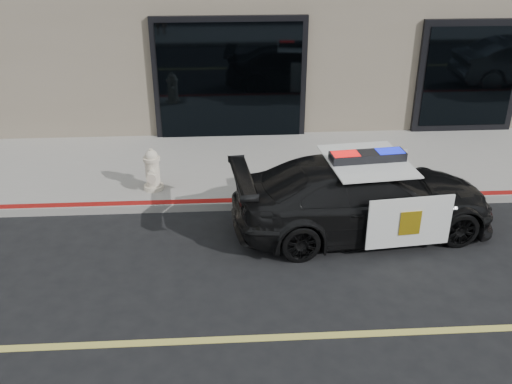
{
  "coord_description": "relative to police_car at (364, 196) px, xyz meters",
  "views": [
    {
      "loc": [
        -1.19,
        -5.68,
        4.95
      ],
      "look_at": [
        -0.71,
        2.2,
        1.0
      ],
      "focal_mm": 40.0,
      "sensor_mm": 36.0,
      "label": 1
    }
  ],
  "objects": [
    {
      "name": "ground",
      "position": [
        -1.12,
        -2.65,
        -0.64
      ],
      "size": [
        120.0,
        120.0,
        0.0
      ],
      "primitive_type": "plane",
      "color": "black",
      "rests_on": "ground"
    },
    {
      "name": "sidewalk_n",
      "position": [
        -1.12,
        2.6,
        -0.57
      ],
      "size": [
        60.0,
        3.5,
        0.15
      ],
      "primitive_type": "cube",
      "color": "gray",
      "rests_on": "ground"
    },
    {
      "name": "fire_hydrant",
      "position": [
        -3.65,
        1.49,
        -0.11
      ],
      "size": [
        0.37,
        0.51,
        0.82
      ],
      "color": "beige",
      "rests_on": "sidewalk_n"
    },
    {
      "name": "police_car",
      "position": [
        0.0,
        0.0,
        0.0
      ],
      "size": [
        2.68,
        4.75,
        1.44
      ],
      "color": "black",
      "rests_on": "ground"
    }
  ]
}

